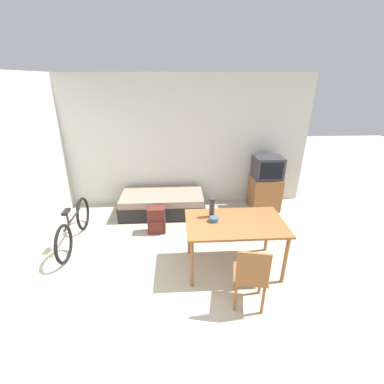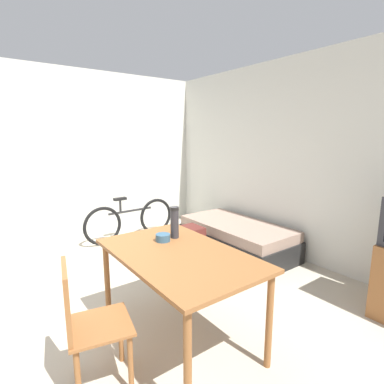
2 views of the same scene
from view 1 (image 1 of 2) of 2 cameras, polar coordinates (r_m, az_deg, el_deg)
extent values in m
plane|color=#B2A893|center=(3.34, -2.69, -27.17)|extent=(20.00, 20.00, 0.00)
cube|color=silver|center=(5.48, -3.55, 10.82)|extent=(5.57, 0.06, 2.70)
cube|color=silver|center=(4.54, -34.16, 3.86)|extent=(0.06, 4.21, 2.70)
cube|color=black|center=(5.40, -6.51, -3.16)|extent=(1.71, 0.85, 0.29)
cube|color=gray|center=(5.30, -6.62, -1.09)|extent=(1.65, 0.82, 0.14)
cube|color=brown|center=(5.70, 15.78, -0.15)|extent=(0.59, 0.55, 0.70)
cube|color=#2D2D33|center=(5.50, 16.45, 5.31)|extent=(0.56, 0.48, 0.45)
cube|color=black|center=(5.29, 17.25, 4.49)|extent=(0.46, 0.01, 0.35)
cube|color=brown|center=(3.64, 9.58, -6.79)|extent=(1.37, 0.84, 0.03)
cylinder|color=brown|center=(3.49, -0.03, -15.68)|extent=(0.05, 0.05, 0.74)
cylinder|color=brown|center=(3.76, 20.00, -14.04)|extent=(0.05, 0.05, 0.74)
cylinder|color=brown|center=(4.07, -0.64, -9.20)|extent=(0.05, 0.05, 0.74)
cylinder|color=brown|center=(4.30, 16.44, -8.28)|extent=(0.05, 0.05, 0.74)
cube|color=brown|center=(3.32, 12.80, -17.31)|extent=(0.47, 0.47, 0.02)
cube|color=brown|center=(3.03, 13.41, -16.34)|extent=(0.37, 0.11, 0.44)
cylinder|color=brown|center=(3.60, 14.98, -18.41)|extent=(0.04, 0.04, 0.43)
cylinder|color=brown|center=(3.57, 9.62, -18.25)|extent=(0.04, 0.04, 0.43)
cylinder|color=brown|center=(3.37, 15.51, -22.06)|extent=(0.04, 0.04, 0.43)
cylinder|color=brown|center=(3.34, 9.64, -21.92)|extent=(0.04, 0.04, 0.43)
torus|color=black|center=(5.17, -23.06, -4.42)|extent=(0.06, 0.61, 0.61)
torus|color=black|center=(4.40, -26.60, -10.28)|extent=(0.06, 0.61, 0.61)
cylinder|color=black|center=(4.70, -25.02, -5.37)|extent=(0.05, 0.74, 0.04)
cylinder|color=black|center=(4.52, -25.92, -5.32)|extent=(0.04, 0.04, 0.20)
cube|color=black|center=(4.46, -26.20, -3.97)|extent=(0.08, 0.20, 0.04)
cylinder|color=#2D2D33|center=(3.66, 4.44, -3.53)|extent=(0.07, 0.07, 0.29)
cylinder|color=black|center=(3.60, 4.51, -1.73)|extent=(0.08, 0.08, 0.03)
cylinder|color=#335670|center=(3.60, 4.87, -6.06)|extent=(0.13, 0.13, 0.06)
cube|color=#56231E|center=(4.71, -7.88, -6.16)|extent=(0.31, 0.21, 0.49)
cube|color=#56231E|center=(4.65, -7.93, -7.68)|extent=(0.22, 0.03, 0.17)
camera|label=2|loc=(3.33, 49.32, -0.84)|focal=28.00mm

